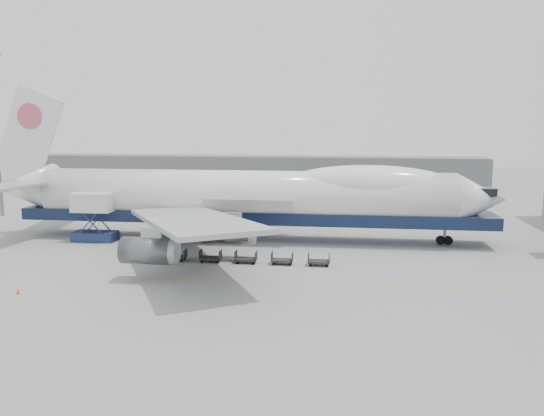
# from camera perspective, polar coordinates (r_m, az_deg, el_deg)

# --- Properties ---
(ground) EXTENTS (260.00, 260.00, 0.00)m
(ground) POSITION_cam_1_polar(r_m,az_deg,el_deg) (57.36, -5.07, -5.93)
(ground) COLOR gray
(ground) RESTS_ON ground
(apron_line) EXTENTS (60.00, 0.15, 0.01)m
(apron_line) POSITION_cam_1_polar(r_m,az_deg,el_deg) (51.75, -6.51, -7.64)
(apron_line) COLOR gold
(apron_line) RESTS_ON ground
(hangar) EXTENTS (110.00, 8.00, 7.00)m
(hangar) POSITION_cam_1_polar(r_m,az_deg,el_deg) (126.51, -2.72, 4.04)
(hangar) COLOR slate
(hangar) RESTS_ON ground
(airliner) EXTENTS (67.00, 55.30, 19.98)m
(airliner) POSITION_cam_1_polar(r_m,az_deg,el_deg) (67.67, -2.43, 1.30)
(airliner) COLOR white
(airliner) RESTS_ON ground
(catering_truck) EXTENTS (5.43, 3.81, 6.19)m
(catering_truck) POSITION_cam_1_polar(r_m,az_deg,el_deg) (70.68, -18.60, -0.62)
(catering_truck) COLOR navy
(catering_truck) RESTS_ON ground
(traffic_cone) EXTENTS (0.37, 0.37, 0.54)m
(traffic_cone) POSITION_cam_1_polar(r_m,az_deg,el_deg) (52.16, -25.65, -8.09)
(traffic_cone) COLOR #FF500D
(traffic_cone) RESTS_ON ground
(dolly_0) EXTENTS (2.30, 1.35, 1.30)m
(dolly_0) POSITION_cam_1_polar(r_m,az_deg,el_deg) (60.22, -13.87, -4.91)
(dolly_0) COLOR #2D2D30
(dolly_0) RESTS_ON ground
(dolly_1) EXTENTS (2.30, 1.35, 1.30)m
(dolly_1) POSITION_cam_1_polar(r_m,az_deg,el_deg) (58.94, -10.32, -5.09)
(dolly_1) COLOR #2D2D30
(dolly_1) RESTS_ON ground
(dolly_2) EXTENTS (2.30, 1.35, 1.30)m
(dolly_2) POSITION_cam_1_polar(r_m,az_deg,el_deg) (57.90, -6.63, -5.27)
(dolly_2) COLOR #2D2D30
(dolly_2) RESTS_ON ground
(dolly_3) EXTENTS (2.30, 1.35, 1.30)m
(dolly_3) POSITION_cam_1_polar(r_m,az_deg,el_deg) (57.10, -2.82, -5.42)
(dolly_3) COLOR #2D2D30
(dolly_3) RESTS_ON ground
(dolly_4) EXTENTS (2.30, 1.35, 1.30)m
(dolly_4) POSITION_cam_1_polar(r_m,az_deg,el_deg) (56.56, 1.09, -5.55)
(dolly_4) COLOR #2D2D30
(dolly_4) RESTS_ON ground
(dolly_5) EXTENTS (2.30, 1.35, 1.30)m
(dolly_5) POSITION_cam_1_polar(r_m,az_deg,el_deg) (56.28, 5.05, -5.66)
(dolly_5) COLOR #2D2D30
(dolly_5) RESTS_ON ground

